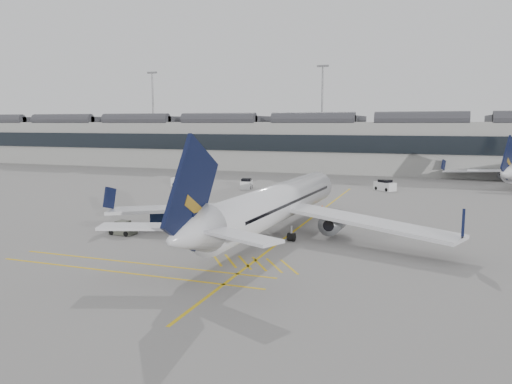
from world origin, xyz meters
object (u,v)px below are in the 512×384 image
(pushback_tug, at_px, (123,228))
(baggage_cart_a, at_px, (232,219))
(belt_loader, at_px, (251,215))
(airliner_main, at_px, (274,205))
(ramp_agent_a, at_px, (244,211))
(ramp_agent_b, at_px, (207,223))

(pushback_tug, bearing_deg, baggage_cart_a, 37.43)
(belt_loader, bearing_deg, airliner_main, -50.45)
(ramp_agent_a, bearing_deg, ramp_agent_b, -121.06)
(ramp_agent_b, bearing_deg, pushback_tug, 19.38)
(belt_loader, xyz_separation_m, baggage_cart_a, (-0.16, -4.95, 0.43))
(airliner_main, height_order, belt_loader, airliner_main)
(airliner_main, bearing_deg, ramp_agent_a, 134.01)
(airliner_main, relative_size, pushback_tug, 15.37)
(ramp_agent_a, xyz_separation_m, ramp_agent_b, (-1.29, -6.92, -0.09))
(baggage_cart_a, height_order, pushback_tug, baggage_cart_a)
(airliner_main, relative_size, baggage_cart_a, 18.67)
(pushback_tug, bearing_deg, ramp_agent_a, 57.23)
(belt_loader, distance_m, baggage_cart_a, 4.98)
(belt_loader, xyz_separation_m, ramp_agent_a, (-0.91, 0.24, 0.28))
(ramp_agent_b, bearing_deg, airliner_main, 170.56)
(ramp_agent_b, height_order, pushback_tug, ramp_agent_b)
(ramp_agent_a, bearing_deg, pushback_tug, -146.78)
(airliner_main, distance_m, pushback_tug, 14.90)
(airliner_main, height_order, ramp_agent_b, airliner_main)
(baggage_cart_a, relative_size, ramp_agent_b, 1.28)
(ramp_agent_a, bearing_deg, baggage_cart_a, -102.24)
(baggage_cart_a, bearing_deg, ramp_agent_a, 88.98)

